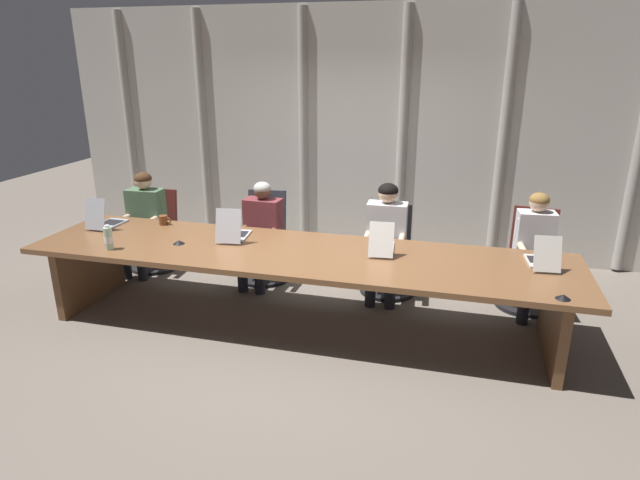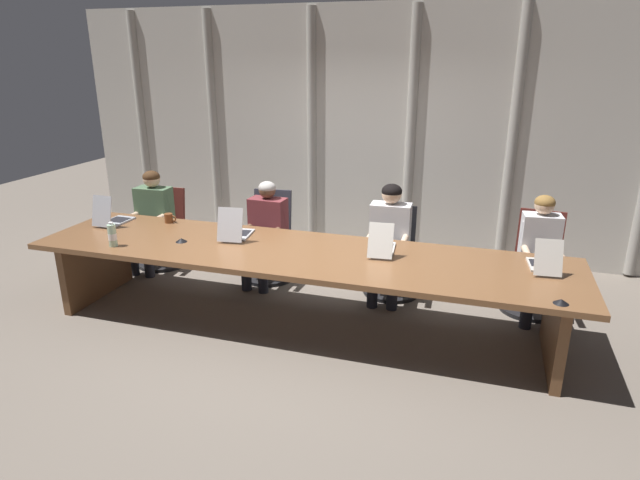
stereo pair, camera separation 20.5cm
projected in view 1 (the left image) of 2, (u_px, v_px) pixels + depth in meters
ground_plane at (297, 325)px, 5.07m from camera, size 15.25×15.25×0.00m
conference_table at (296, 264)px, 4.87m from camera, size 4.94×1.15×0.75m
curtain_backdrop at (350, 133)px, 6.71m from camera, size 7.63×0.17×3.02m
laptop_left_end at (105, 221)px, 5.52m from camera, size 0.23×0.42×0.33m
laptop_left_mid at (233, 232)px, 5.15m from camera, size 0.29×0.47×0.33m
laptop_center at (382, 245)px, 4.83m from camera, size 0.26×0.49×0.30m
laptop_right_mid at (542, 259)px, 4.48m from camera, size 0.25×0.44×0.30m
office_chair_left_end at (155, 238)px, 6.43m from camera, size 0.60×0.60×0.91m
office_chair_left_mid at (265, 247)px, 6.09m from camera, size 0.60×0.60×0.98m
office_chair_center at (389, 260)px, 5.75m from camera, size 0.60×0.60×0.91m
office_chair_right_mid at (529, 271)px, 5.41m from camera, size 0.60×0.61×0.98m
person_left_end at (143, 216)px, 6.19m from camera, size 0.43×0.55×1.16m
person_left_mid at (260, 227)px, 5.85m from camera, size 0.43×0.56×1.13m
person_center at (386, 233)px, 5.51m from camera, size 0.43×0.55×1.20m
person_right_mid at (535, 248)px, 5.16m from camera, size 0.39×0.57×1.19m
water_bottle_primary at (108, 238)px, 4.85m from camera, size 0.08×0.08×0.23m
coffee_mug_near at (164, 220)px, 5.58m from camera, size 0.13×0.09×0.10m
conference_mic_left_side at (563, 297)px, 3.88m from camera, size 0.11×0.11×0.03m
conference_mic_middle at (179, 242)px, 5.02m from camera, size 0.11×0.11×0.03m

